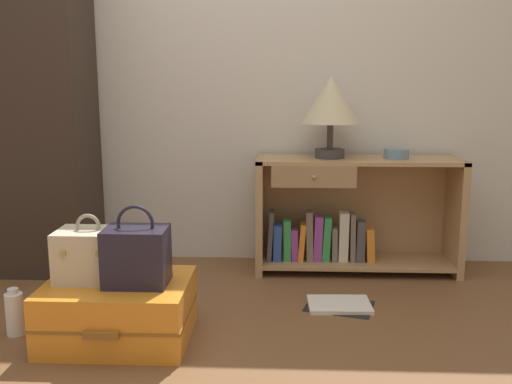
# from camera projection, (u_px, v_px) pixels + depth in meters

# --- Properties ---
(ground_plane) EXTENTS (9.00, 9.00, 0.00)m
(ground_plane) POSITION_uv_depth(u_px,v_px,m) (198.00, 370.00, 2.25)
(ground_plane) COLOR brown
(back_wall) EXTENTS (6.40, 0.10, 2.60)m
(back_wall) POSITION_uv_depth(u_px,v_px,m) (229.00, 47.00, 3.48)
(back_wall) COLOR beige
(back_wall) RESTS_ON ground_plane
(bookshelf) EXTENTS (1.17, 0.37, 0.67)m
(bookshelf) POSITION_uv_depth(u_px,v_px,m) (348.00, 216.00, 3.40)
(bookshelf) COLOR tan
(bookshelf) RESTS_ON ground_plane
(table_lamp) EXTENTS (0.33, 0.33, 0.46)m
(table_lamp) POSITION_uv_depth(u_px,v_px,m) (331.00, 102.00, 3.27)
(table_lamp) COLOR #3D3838
(table_lamp) RESTS_ON bookshelf
(bowl) EXTENTS (0.14, 0.14, 0.06)m
(bowl) POSITION_uv_depth(u_px,v_px,m) (396.00, 154.00, 3.30)
(bowl) COLOR slate
(bowl) RESTS_ON bookshelf
(suitcase_large) EXTENTS (0.62, 0.50, 0.26)m
(suitcase_large) POSITION_uv_depth(u_px,v_px,m) (119.00, 310.00, 2.50)
(suitcase_large) COLOR orange
(suitcase_large) RESTS_ON ground_plane
(train_case) EXTENTS (0.27, 0.22, 0.29)m
(train_case) POSITION_uv_depth(u_px,v_px,m) (90.00, 255.00, 2.48)
(train_case) COLOR beige
(train_case) RESTS_ON suitcase_large
(handbag) EXTENTS (0.26, 0.20, 0.34)m
(handbag) POSITION_uv_depth(u_px,v_px,m) (137.00, 255.00, 2.43)
(handbag) COLOR #231E2D
(handbag) RESTS_ON suitcase_large
(bottle) EXTENTS (0.08, 0.08, 0.21)m
(bottle) POSITION_uv_depth(u_px,v_px,m) (15.00, 313.00, 2.55)
(bottle) COLOR white
(bottle) RESTS_ON ground_plane
(open_book_on_floor) EXTENTS (0.38, 0.32, 0.02)m
(open_book_on_floor) POSITION_uv_depth(u_px,v_px,m) (339.00, 305.00, 2.88)
(open_book_on_floor) COLOR white
(open_book_on_floor) RESTS_ON ground_plane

